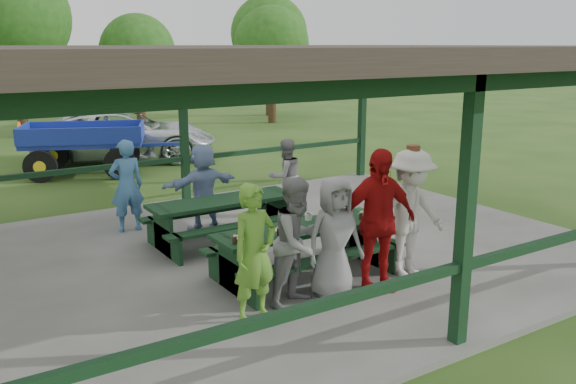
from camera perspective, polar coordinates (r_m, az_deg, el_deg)
ground at (r=10.07m, az=-0.79°, el=-5.85°), size 90.00×90.00×0.00m
concrete_slab at (r=10.05m, az=-0.79°, el=-5.58°), size 10.00×8.00×0.10m
pavilion_structure at (r=9.49m, az=-0.85°, el=12.48°), size 10.60×8.60×3.24m
picnic_table_near at (r=8.75m, az=1.46°, el=-4.91°), size 2.66×1.39×0.75m
picnic_table_far at (r=10.28m, az=-6.04°, el=-2.16°), size 2.50×1.39×0.75m
table_setting at (r=8.63m, az=0.83°, el=-3.03°), size 2.48×0.45×0.10m
contestant_green at (r=7.28m, az=-3.14°, el=-5.76°), size 0.67×0.49×1.70m
contestant_grey_left at (r=7.73m, az=0.95°, el=-4.67°), size 0.97×0.86×1.67m
contestant_grey_mid at (r=7.96m, az=4.37°, el=-4.33°), size 0.85×0.61×1.62m
contestant_red at (r=8.21m, az=8.34°, el=-2.67°), size 1.21×0.68×1.95m
contestant_white_fedora at (r=8.83m, az=11.36°, el=-1.96°), size 1.22×0.73×1.91m
spectator_lblue at (r=10.98m, az=-7.95°, el=0.50°), size 1.49×0.58×1.57m
spectator_blue at (r=11.14m, az=-14.86°, el=0.57°), size 0.62×0.42×1.66m
spectator_grey at (r=11.90m, az=-0.22°, el=1.45°), size 0.73×0.57×1.49m
pickup_truck at (r=18.71m, az=-14.99°, el=5.15°), size 5.84×4.35×1.47m
farm_trailer at (r=16.89m, az=-18.50°, el=3.95°), size 4.07×2.70×1.44m
tree_left at (r=24.40m, az=-24.41°, el=14.64°), size 4.03×4.03×6.30m
tree_mid at (r=24.71m, az=-13.89°, el=12.57°), size 2.89×2.89×4.51m
tree_right at (r=26.68m, az=-1.53°, el=13.68°), size 3.18×3.18×4.97m
tree_far_right at (r=29.54m, az=-1.78°, el=14.55°), size 3.60×3.60×5.63m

